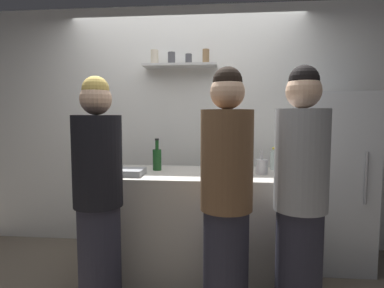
# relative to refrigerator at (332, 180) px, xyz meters

# --- Properties ---
(back_wall_assembly) EXTENTS (4.80, 0.32, 2.60)m
(back_wall_assembly) POSITION_rel_refrigerator_xyz_m (-1.45, 0.40, 0.48)
(back_wall_assembly) COLOR white
(back_wall_assembly) RESTS_ON ground
(refrigerator) EXTENTS (0.62, 0.64, 1.64)m
(refrigerator) POSITION_rel_refrigerator_xyz_m (0.00, 0.00, 0.00)
(refrigerator) COLOR silver
(refrigerator) RESTS_ON ground
(counter) EXTENTS (1.72, 0.75, 0.93)m
(counter) POSITION_rel_refrigerator_xyz_m (-1.31, -0.38, -0.35)
(counter) COLOR #B7B2A8
(counter) RESTS_ON ground
(baking_pan) EXTENTS (0.34, 0.24, 0.05)m
(baking_pan) POSITION_rel_refrigerator_xyz_m (-1.87, -0.55, 0.14)
(baking_pan) COLOR gray
(baking_pan) RESTS_ON counter
(utensil_holder) EXTENTS (0.10, 0.10, 0.21)m
(utensil_holder) POSITION_rel_refrigerator_xyz_m (-0.71, -0.39, 0.18)
(utensil_holder) COLOR #B2B2B7
(utensil_holder) RESTS_ON counter
(wine_bottle_dark_glass) EXTENTS (0.07, 0.07, 0.29)m
(wine_bottle_dark_glass) POSITION_rel_refrigerator_xyz_m (-1.06, -0.36, 0.23)
(wine_bottle_dark_glass) COLOR black
(wine_bottle_dark_glass) RESTS_ON counter
(wine_bottle_green_glass) EXTENTS (0.08, 0.08, 0.29)m
(wine_bottle_green_glass) POSITION_rel_refrigerator_xyz_m (-1.64, -0.28, 0.22)
(wine_bottle_green_glass) COLOR #19471E
(wine_bottle_green_glass) RESTS_ON counter
(wine_bottle_amber_glass) EXTENTS (0.07, 0.07, 0.30)m
(wine_bottle_amber_glass) POSITION_rel_refrigerator_xyz_m (-0.97, -0.43, 0.23)
(wine_bottle_amber_glass) COLOR #472814
(wine_bottle_amber_glass) RESTS_ON counter
(water_bottle_plastic) EXTENTS (0.09, 0.09, 0.20)m
(water_bottle_plastic) POSITION_rel_refrigerator_xyz_m (-0.56, -0.15, 0.21)
(water_bottle_plastic) COLOR silver
(water_bottle_plastic) RESTS_ON counter
(person_brown_jacket) EXTENTS (0.34, 0.34, 1.74)m
(person_brown_jacket) POSITION_rel_refrigerator_xyz_m (-1.02, -1.07, 0.05)
(person_brown_jacket) COLOR #262633
(person_brown_jacket) RESTS_ON ground
(person_blonde) EXTENTS (0.34, 0.34, 1.70)m
(person_blonde) POSITION_rel_refrigerator_xyz_m (-1.91, -1.01, 0.02)
(person_blonde) COLOR #262633
(person_blonde) RESTS_ON ground
(person_grey_hoodie) EXTENTS (0.34, 0.34, 1.74)m
(person_grey_hoodie) POSITION_rel_refrigerator_xyz_m (-0.54, -1.05, 0.05)
(person_grey_hoodie) COLOR #262633
(person_grey_hoodie) RESTS_ON ground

